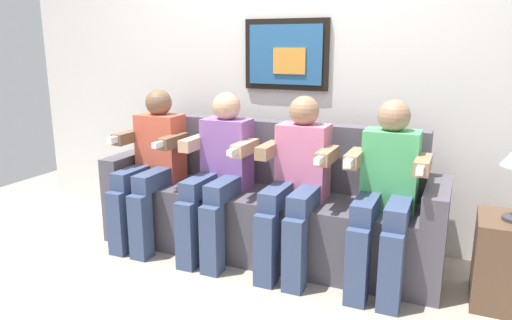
{
  "coord_description": "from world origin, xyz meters",
  "views": [
    {
      "loc": [
        1.2,
        -2.56,
        1.42
      ],
      "look_at": [
        0.0,
        0.15,
        0.7
      ],
      "focal_mm": 33.44,
      "sensor_mm": 36.0,
      "label": 1
    }
  ],
  "objects_px": {
    "person_left_center": "(219,170)",
    "person_right_center": "(297,179)",
    "couch": "(266,209)",
    "person_rightmost": "(386,189)",
    "person_leftmost": "(151,162)"
  },
  "relations": [
    {
      "from": "person_left_center",
      "to": "person_rightmost",
      "type": "bearing_deg",
      "value": -0.02
    },
    {
      "from": "person_leftmost",
      "to": "couch",
      "type": "bearing_deg",
      "value": 11.6
    },
    {
      "from": "couch",
      "to": "person_left_center",
      "type": "distance_m",
      "value": 0.43
    },
    {
      "from": "person_right_center",
      "to": "person_rightmost",
      "type": "distance_m",
      "value": 0.55
    },
    {
      "from": "person_left_center",
      "to": "person_right_center",
      "type": "height_order",
      "value": "same"
    },
    {
      "from": "person_right_center",
      "to": "person_left_center",
      "type": "bearing_deg",
      "value": 180.0
    },
    {
      "from": "person_left_center",
      "to": "person_right_center",
      "type": "relative_size",
      "value": 1.0
    },
    {
      "from": "couch",
      "to": "person_right_center",
      "type": "bearing_deg",
      "value": -31.5
    },
    {
      "from": "couch",
      "to": "person_rightmost",
      "type": "xyz_separation_m",
      "value": [
        0.82,
        -0.17,
        0.29
      ]
    },
    {
      "from": "couch",
      "to": "person_leftmost",
      "type": "distance_m",
      "value": 0.89
    },
    {
      "from": "person_right_center",
      "to": "person_rightmost",
      "type": "xyz_separation_m",
      "value": [
        0.55,
        -0.0,
        0.0
      ]
    },
    {
      "from": "person_left_center",
      "to": "person_right_center",
      "type": "bearing_deg",
      "value": 0.0
    },
    {
      "from": "couch",
      "to": "person_left_center",
      "type": "bearing_deg",
      "value": -148.4
    },
    {
      "from": "couch",
      "to": "person_left_center",
      "type": "height_order",
      "value": "person_left_center"
    },
    {
      "from": "person_rightmost",
      "to": "couch",
      "type": "bearing_deg",
      "value": 168.4
    }
  ]
}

